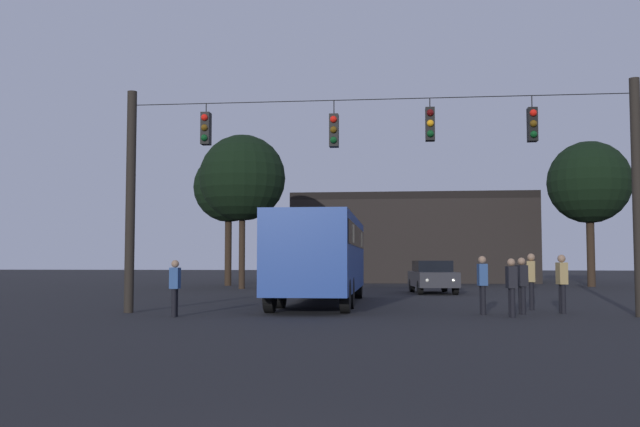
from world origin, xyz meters
TOP-DOWN VIEW (x-y plane):
  - ground_plane at (0.00, 24.50)m, footprint 168.00×168.00m
  - overhead_signal_span at (-0.00, 15.84)m, footprint 14.68×0.44m
  - city_bus at (-2.01, 20.51)m, footprint 2.63×11.02m
  - car_near_right at (2.24, 29.53)m, footprint 2.26×4.48m
  - pedestrian_crossing_left at (4.77, 18.36)m, footprint 0.32×0.41m
  - pedestrian_crossing_center at (3.04, 16.26)m, footprint 0.27×0.38m
  - pedestrian_crossing_right at (-5.39, 14.53)m, footprint 0.26×0.37m
  - pedestrian_near_bus at (3.70, 15.33)m, footprint 0.28×0.38m
  - pedestrian_trailing at (5.38, 16.96)m, footprint 0.29×0.39m
  - pedestrian_far_side at (4.16, 16.47)m, footprint 0.32×0.41m
  - corner_building at (1.64, 49.87)m, footprint 16.65×12.46m
  - tree_left_silhouette at (-9.65, 38.33)m, footprint 4.27×4.27m
  - tree_behind_building at (-7.72, 33.48)m, footprint 4.67×4.67m
  - tree_right_far at (11.81, 38.83)m, footprint 4.82×4.82m

SIDE VIEW (x-z plane):
  - ground_plane at x=0.00m, z-range 0.00..0.00m
  - car_near_right at x=2.24m, z-range 0.04..1.56m
  - pedestrian_crossing_right at x=-5.39m, z-range 0.09..1.63m
  - pedestrian_near_bus at x=3.70m, z-range 0.10..1.68m
  - pedestrian_far_side at x=4.16m, z-range 0.10..1.71m
  - pedestrian_crossing_center at x=3.04m, z-range 0.11..1.76m
  - pedestrian_trailing at x=5.38m, z-range 0.11..1.81m
  - pedestrian_crossing_left at x=4.77m, z-range 0.12..1.87m
  - city_bus at x=-2.01m, z-range 0.37..3.37m
  - corner_building at x=1.64m, z-range 0.00..6.14m
  - overhead_signal_span at x=0.00m, z-range 0.60..7.17m
  - tree_left_silhouette at x=-9.65m, z-range 1.90..10.04m
  - tree_behind_building at x=-7.72m, z-range 1.82..10.16m
  - tree_right_far at x=11.81m, z-range 1.82..10.34m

